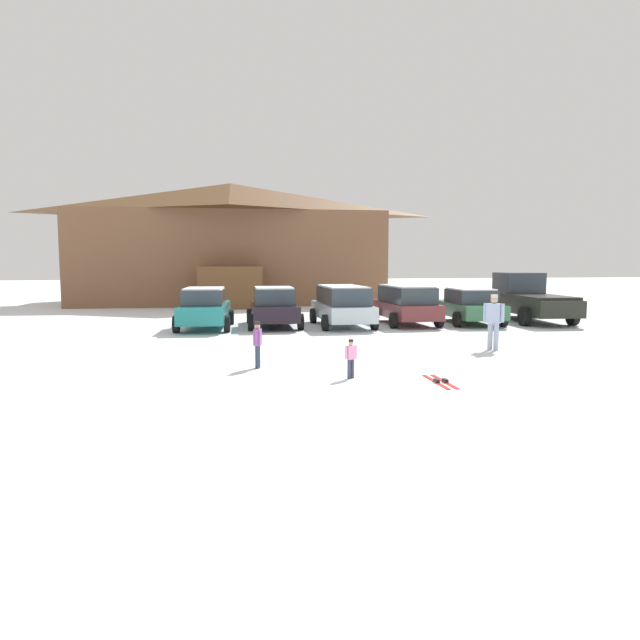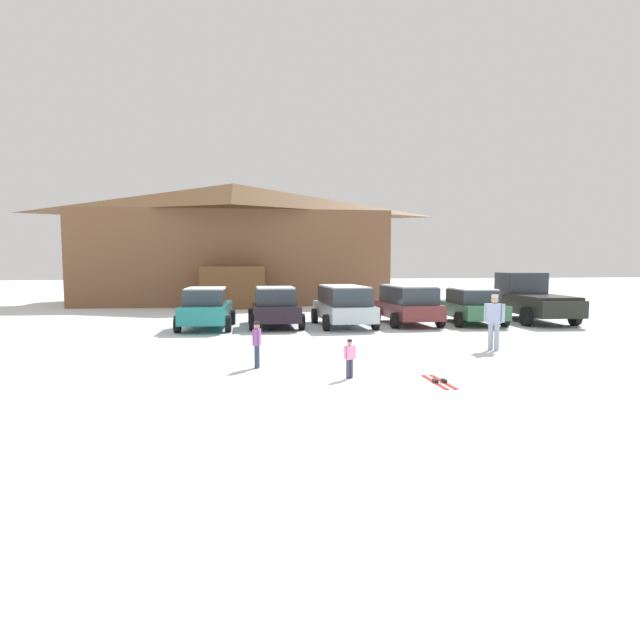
% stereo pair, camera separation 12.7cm
% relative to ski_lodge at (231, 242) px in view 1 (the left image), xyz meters
% --- Properties ---
extents(ground, '(160.00, 160.00, 0.00)m').
position_rel_ski_lodge_xyz_m(ground, '(2.93, -28.52, -3.94)').
color(ground, white).
extents(ski_lodge, '(19.86, 11.86, 7.79)m').
position_rel_ski_lodge_xyz_m(ski_lodge, '(0.00, 0.00, 0.00)').
color(ski_lodge, brown).
rests_on(ski_lodge, ground).
extents(parked_teal_hatchback, '(2.34, 4.60, 1.63)m').
position_rel_ski_lodge_xyz_m(parked_teal_hatchback, '(-1.34, -15.47, -3.11)').
color(parked_teal_hatchback, teal).
rests_on(parked_teal_hatchback, ground).
extents(parked_black_sedan, '(2.24, 4.34, 1.63)m').
position_rel_ski_lodge_xyz_m(parked_black_sedan, '(1.41, -15.26, -3.11)').
color(parked_black_sedan, black).
rests_on(parked_black_sedan, ground).
extents(parked_silver_wagon, '(2.18, 4.65, 1.68)m').
position_rel_ski_lodge_xyz_m(parked_silver_wagon, '(4.19, -15.68, -3.03)').
color(parked_silver_wagon, silver).
rests_on(parked_silver_wagon, ground).
extents(parked_maroon_van, '(2.18, 4.30, 1.66)m').
position_rel_ski_lodge_xyz_m(parked_maroon_van, '(6.99, -15.42, -3.04)').
color(parked_maroon_van, brown).
rests_on(parked_maroon_van, ground).
extents(parked_green_coupe, '(2.39, 4.58, 1.53)m').
position_rel_ski_lodge_xyz_m(parked_green_coupe, '(9.77, -15.54, -3.15)').
color(parked_green_coupe, '#326644').
rests_on(parked_green_coupe, ground).
extents(pickup_truck, '(2.67, 6.01, 2.15)m').
position_rel_ski_lodge_xyz_m(pickup_truck, '(12.85, -14.84, -2.94)').
color(pickup_truck, black).
rests_on(pickup_truck, ground).
extents(skier_adult_in_blue_parka, '(0.49, 0.45, 1.67)m').
position_rel_ski_lodge_xyz_m(skier_adult_in_blue_parka, '(7.31, -22.66, -2.99)').
color(skier_adult_in_blue_parka, '#A0ABC3').
rests_on(skier_adult_in_blue_parka, ground).
extents(skier_child_in_purple_jacket, '(0.23, 0.42, 1.16)m').
position_rel_ski_lodge_xyz_m(skier_child_in_purple_jacket, '(0.17, -24.40, -3.28)').
color(skier_child_in_purple_jacket, '#2C3B50').
rests_on(skier_child_in_purple_jacket, ground).
extents(skier_child_in_pink_snowsuit, '(0.31, 0.21, 0.89)m').
position_rel_ski_lodge_xyz_m(skier_child_in_pink_snowsuit, '(2.17, -26.02, -3.43)').
color(skier_child_in_pink_snowsuit, '#3B3D56').
rests_on(skier_child_in_pink_snowsuit, ground).
extents(pair_of_skis, '(0.30, 1.52, 0.08)m').
position_rel_ski_lodge_xyz_m(pair_of_skis, '(4.01, -26.79, -3.92)').
color(pair_of_skis, red).
rests_on(pair_of_skis, ground).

